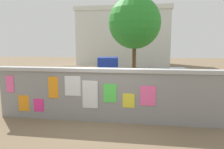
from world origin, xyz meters
TOP-DOWN VIEW (x-y plane):
  - ground at (0.00, 8.00)m, footprint 60.00×60.00m
  - poster_wall at (-0.01, -0.00)m, footprint 7.81×0.42m
  - auto_rickshaw_truck at (-1.86, 5.71)m, footprint 3.74×1.88m
  - car_parked at (2.39, 4.11)m, footprint 3.88×1.90m
  - motorcycle at (-0.11, 1.64)m, footprint 1.89×0.63m
  - person_walking at (1.55, 1.12)m, footprint 0.46×0.46m
  - person_bystander at (-1.96, 1.48)m, footprint 0.42×0.42m
  - tree_roadside at (0.55, 9.78)m, footprint 4.08×4.08m
  - building_background at (-1.25, 20.99)m, footprint 11.54×7.00m

SIDE VIEW (x-z plane):
  - ground at x=0.00m, z-range 0.00..0.00m
  - motorcycle at x=-0.11m, z-range 0.03..0.90m
  - car_parked at x=2.39m, z-range 0.03..1.43m
  - auto_rickshaw_truck at x=-1.86m, z-range -0.02..1.83m
  - poster_wall at x=-0.01m, z-range 0.02..1.84m
  - person_walking at x=1.55m, z-range 0.18..1.80m
  - person_bystander at x=-1.96m, z-range 0.18..1.80m
  - building_background at x=-1.25m, z-range 0.02..7.19m
  - tree_roadside at x=0.55m, z-range 1.14..7.51m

